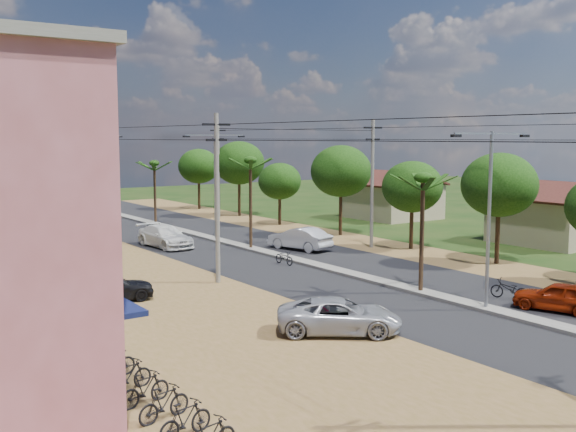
# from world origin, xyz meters

# --- Properties ---
(ground) EXTENTS (160.00, 160.00, 0.00)m
(ground) POSITION_xyz_m (0.00, 0.00, 0.00)
(ground) COLOR black
(ground) RESTS_ON ground
(road) EXTENTS (12.00, 110.00, 0.04)m
(road) POSITION_xyz_m (0.00, 15.00, 0.02)
(road) COLOR black
(road) RESTS_ON ground
(median) EXTENTS (1.00, 90.00, 0.18)m
(median) POSITION_xyz_m (0.00, 18.00, 0.09)
(median) COLOR #605E56
(median) RESTS_ON ground
(dirt_lot_west) EXTENTS (18.00, 46.00, 0.04)m
(dirt_lot_west) POSITION_xyz_m (-15.00, 8.00, 0.02)
(dirt_lot_west) COLOR brown
(dirt_lot_west) RESTS_ON ground
(dirt_shoulder_east) EXTENTS (5.00, 90.00, 0.03)m
(dirt_shoulder_east) POSITION_xyz_m (8.50, 15.00, 0.01)
(dirt_shoulder_east) COLOR brown
(dirt_shoulder_east) RESTS_ON ground
(house_east_near) EXTENTS (7.60, 7.50, 4.60)m
(house_east_near) POSITION_xyz_m (20.00, 10.00, 2.39)
(house_east_near) COLOR #9A8C68
(house_east_near) RESTS_ON ground
(house_east_far) EXTENTS (7.60, 7.50, 4.60)m
(house_east_far) POSITION_xyz_m (21.00, 28.00, 2.39)
(house_east_far) COLOR #9A8C68
(house_east_far) RESTS_ON ground
(tree_east_c) EXTENTS (4.60, 4.60, 6.83)m
(tree_east_c) POSITION_xyz_m (9.70, 7.00, 4.86)
(tree_east_c) COLOR black
(tree_east_c) RESTS_ON ground
(tree_east_d) EXTENTS (4.20, 4.20, 6.13)m
(tree_east_d) POSITION_xyz_m (9.40, 14.00, 4.34)
(tree_east_d) COLOR black
(tree_east_d) RESTS_ON ground
(tree_east_e) EXTENTS (4.80, 4.80, 7.14)m
(tree_east_e) POSITION_xyz_m (9.60, 22.00, 5.09)
(tree_east_e) COLOR black
(tree_east_e) RESTS_ON ground
(tree_east_f) EXTENTS (3.80, 3.80, 5.52)m
(tree_east_f) POSITION_xyz_m (9.20, 30.00, 3.89)
(tree_east_f) COLOR black
(tree_east_f) RESTS_ON ground
(tree_east_g) EXTENTS (5.00, 5.00, 7.38)m
(tree_east_g) POSITION_xyz_m (9.80, 38.00, 5.24)
(tree_east_g) COLOR black
(tree_east_g) RESTS_ON ground
(tree_east_h) EXTENTS (4.40, 4.40, 6.52)m
(tree_east_h) POSITION_xyz_m (9.50, 46.00, 4.64)
(tree_east_h) COLOR black
(tree_east_h) RESTS_ON ground
(palm_median_near) EXTENTS (2.00, 2.00, 6.15)m
(palm_median_near) POSITION_xyz_m (0.00, 4.00, 5.54)
(palm_median_near) COLOR black
(palm_median_near) RESTS_ON ground
(palm_median_mid) EXTENTS (2.00, 2.00, 6.55)m
(palm_median_mid) POSITION_xyz_m (0.00, 20.00, 5.90)
(palm_median_mid) COLOR black
(palm_median_mid) RESTS_ON ground
(palm_median_far) EXTENTS (2.00, 2.00, 5.85)m
(palm_median_far) POSITION_xyz_m (0.00, 36.00, 5.26)
(palm_median_far) COLOR black
(palm_median_far) RESTS_ON ground
(streetlight_near) EXTENTS (5.10, 0.18, 8.00)m
(streetlight_near) POSITION_xyz_m (0.00, 0.00, 4.79)
(streetlight_near) COLOR gray
(streetlight_near) RESTS_ON ground
(streetlight_mid) EXTENTS (5.10, 0.18, 8.00)m
(streetlight_mid) POSITION_xyz_m (0.00, 25.00, 4.79)
(streetlight_mid) COLOR gray
(streetlight_mid) RESTS_ON ground
(streetlight_far) EXTENTS (5.10, 0.18, 8.00)m
(streetlight_far) POSITION_xyz_m (0.00, 50.00, 4.79)
(streetlight_far) COLOR gray
(streetlight_far) RESTS_ON ground
(utility_pole_w_b) EXTENTS (1.60, 0.24, 9.00)m
(utility_pole_w_b) POSITION_xyz_m (-7.00, 12.00, 4.76)
(utility_pole_w_b) COLOR #605E56
(utility_pole_w_b) RESTS_ON ground
(utility_pole_w_c) EXTENTS (1.60, 0.24, 9.00)m
(utility_pole_w_c) POSITION_xyz_m (-7.00, 34.00, 4.76)
(utility_pole_w_c) COLOR #605E56
(utility_pole_w_c) RESTS_ON ground
(utility_pole_w_d) EXTENTS (1.60, 0.24, 9.00)m
(utility_pole_w_d) POSITION_xyz_m (-7.00, 55.00, 4.76)
(utility_pole_w_d) COLOR #605E56
(utility_pole_w_d) RESTS_ON ground
(utility_pole_e_b) EXTENTS (1.60, 0.24, 9.00)m
(utility_pole_e_b) POSITION_xyz_m (7.50, 16.00, 4.76)
(utility_pole_e_b) COLOR #605E56
(utility_pole_e_b) RESTS_ON ground
(utility_pole_e_c) EXTENTS (1.60, 0.24, 9.00)m
(utility_pole_e_c) POSITION_xyz_m (7.50, 38.00, 4.76)
(utility_pole_e_c) COLOR #605E56
(utility_pole_e_c) RESTS_ON ground
(car_red_near) EXTENTS (2.79, 4.19, 1.33)m
(car_red_near) POSITION_xyz_m (2.50, -1.96, 0.66)
(car_red_near) COLOR maroon
(car_red_near) RESTS_ON ground
(car_silver_mid) EXTENTS (2.75, 4.93, 1.54)m
(car_silver_mid) POSITION_xyz_m (2.75, 18.06, 0.77)
(car_silver_mid) COLOR #A7A8AF
(car_silver_mid) RESTS_ON ground
(car_white_far) EXTENTS (2.59, 5.45, 1.53)m
(car_white_far) POSITION_xyz_m (-4.40, 24.37, 0.77)
(car_white_far) COLOR silver
(car_white_far) RESTS_ON ground
(car_parked_silver) EXTENTS (5.30, 4.76, 1.37)m
(car_parked_silver) POSITION_xyz_m (-7.62, 1.02, 0.68)
(car_parked_silver) COLOR #A7A8AF
(car_parked_silver) RESTS_ON ground
(car_parked_dark) EXTENTS (4.37, 2.16, 1.43)m
(car_parked_dark) POSITION_xyz_m (-13.35, 11.18, 0.72)
(car_parked_dark) COLOR black
(car_parked_dark) RESTS_ON ground
(moto_rider_east) EXTENTS (1.23, 1.96, 0.97)m
(moto_rider_east) POSITION_xyz_m (2.59, 0.70, 0.49)
(moto_rider_east) COLOR black
(moto_rider_east) RESTS_ON ground
(moto_rider_west_a) EXTENTS (0.64, 1.68, 0.87)m
(moto_rider_west_a) POSITION_xyz_m (-1.20, 14.20, 0.44)
(moto_rider_west_a) COLOR black
(moto_rider_west_a) RESTS_ON ground
(moto_rider_west_b) EXTENTS (0.97, 1.65, 0.95)m
(moto_rider_west_b) POSITION_xyz_m (-4.58, 34.36, 0.48)
(moto_rider_west_b) COLOR black
(moto_rider_west_b) RESTS_ON ground
(roadside_sign) EXTENTS (0.47, 1.18, 1.01)m
(roadside_sign) POSITION_xyz_m (-8.00, 1.61, 0.50)
(roadside_sign) COLOR #BD1142
(roadside_sign) RESTS_ON ground
(parked_scooter_row) EXTENTS (1.72, 11.19, 1.00)m
(parked_scooter_row) POSITION_xyz_m (-16.81, -0.06, 0.50)
(parked_scooter_row) COLOR black
(parked_scooter_row) RESTS_ON ground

